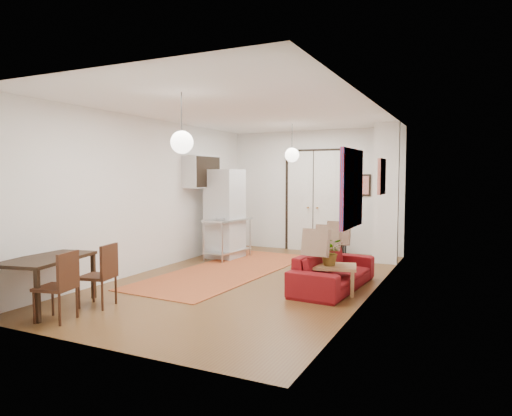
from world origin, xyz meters
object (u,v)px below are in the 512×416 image
at_px(fridge, 225,214).
at_px(dining_chair_near, 102,269).
at_px(kitchen_counter, 228,233).
at_px(sofa, 334,270).
at_px(dining_chair_far, 61,280).
at_px(coffee_table, 324,268).
at_px(black_side_chair, 339,235).
at_px(dining_table, 47,263).

distance_m(fridge, dining_chair_near, 4.06).
bearing_deg(kitchen_counter, sofa, -22.81).
bearing_deg(dining_chair_far, coffee_table, 124.29).
bearing_deg(coffee_table, black_side_chair, 101.45).
relative_size(kitchen_counter, fridge, 0.61).
bearing_deg(dining_chair_far, sofa, 126.71).
xyz_separation_m(kitchen_counter, dining_chair_far, (0.18, -4.64, -0.06)).
bearing_deg(black_side_chair, fridge, 24.99).
height_order(fridge, dining_table, fridge).
bearing_deg(dining_chair_far, fridge, 171.74).
height_order(sofa, dining_chair_near, dining_chair_near).
xyz_separation_m(kitchen_counter, fridge, (-0.11, 0.08, 0.42)).
height_order(dining_chair_far, black_side_chair, dining_chair_far).
bearing_deg(black_side_chair, dining_table, 60.15).
distance_m(coffee_table, dining_chair_near, 3.29).
bearing_deg(black_side_chair, dining_chair_far, 65.71).
height_order(kitchen_counter, dining_table, kitchen_counter).
xyz_separation_m(sofa, kitchen_counter, (-2.85, 1.61, 0.27)).
bearing_deg(fridge, dining_chair_near, -82.22).
xyz_separation_m(dining_table, dining_chair_far, (0.56, -0.26, -0.12)).
bearing_deg(dining_chair_near, dining_table, -64.01).
distance_m(kitchen_counter, black_side_chair, 2.56).
bearing_deg(dining_table, black_side_chair, 66.97).
distance_m(fridge, black_side_chair, 2.66).
xyz_separation_m(coffee_table, dining_table, (-3.16, -2.45, 0.25)).
height_order(fridge, dining_chair_near, fridge).
relative_size(fridge, black_side_chair, 2.48).
bearing_deg(kitchen_counter, dining_chair_far, -81.05).
distance_m(dining_table, dining_chair_near, 0.72).
bearing_deg(black_side_chair, dining_chair_near, 63.60).
distance_m(sofa, dining_chair_near, 3.54).
relative_size(dining_table, dining_chair_near, 1.60).
bearing_deg(sofa, dining_table, 134.56).
distance_m(coffee_table, kitchen_counter, 3.39).
height_order(kitchen_counter, dining_chair_near, kitchen_counter).
bearing_deg(fridge, dining_chair_far, -82.85).
distance_m(dining_table, black_side_chair, 6.34).
height_order(dining_table, dining_chair_near, dining_chair_near).
relative_size(fridge, dining_chair_near, 2.24).
bearing_deg(dining_chair_near, fridge, 172.37).
bearing_deg(dining_chair_far, kitchen_counter, 170.38).
bearing_deg(coffee_table, dining_chair_far, -133.82).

